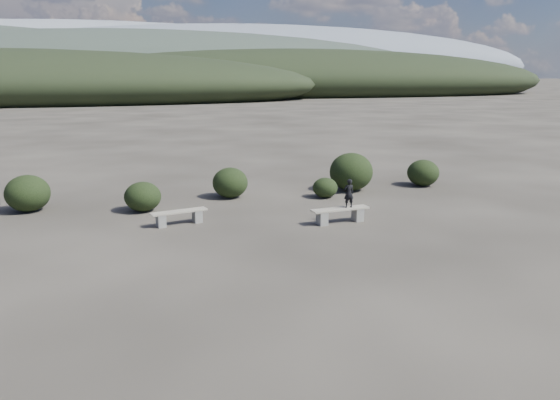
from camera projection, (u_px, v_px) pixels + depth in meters
name	position (u px, v px, depth m)	size (l,w,h in m)	color
ground	(350.00, 281.00, 11.99)	(1200.00, 1200.00, 0.00)	#28251F
bench_left	(179.00, 216.00, 16.50)	(1.75, 0.74, 0.43)	slate
bench_right	(340.00, 214.00, 16.68)	(1.87, 0.59, 0.46)	slate
seated_person	(349.00, 193.00, 16.64)	(0.32, 0.21, 0.89)	black
shrub_a	(143.00, 197.00, 18.07)	(1.21, 1.21, 0.99)	black
shrub_b	(230.00, 183.00, 20.08)	(1.30, 1.30, 1.12)	black
shrub_c	(325.00, 188.00, 20.12)	(0.92, 0.92, 0.74)	black
shrub_d	(351.00, 172.00, 21.29)	(1.69, 1.69, 1.48)	black
shrub_e	(423.00, 173.00, 22.23)	(1.29, 1.29, 1.07)	black
shrub_f	(28.00, 193.00, 18.04)	(1.44, 1.44, 1.22)	black
mountain_ridges	(121.00, 64.00, 326.41)	(500.00, 400.00, 56.00)	black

